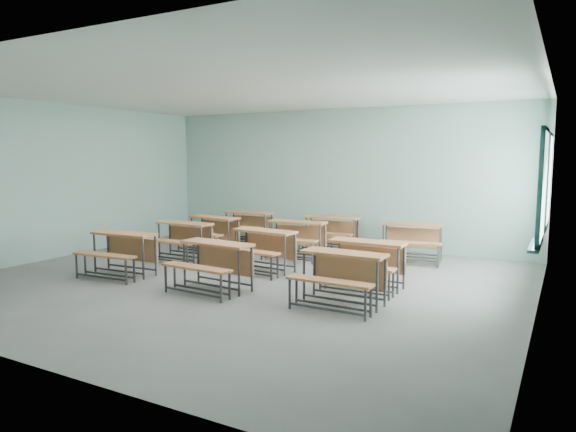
% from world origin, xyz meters
% --- Properties ---
extents(room, '(9.04, 8.04, 3.24)m').
position_xyz_m(room, '(0.08, 0.03, 1.60)').
color(room, slate).
rests_on(room, ground).
extents(desk_unit_r0c0, '(1.26, 0.89, 0.76)m').
position_xyz_m(desk_unit_r0c0, '(-2.09, -0.73, 0.51)').
color(desk_unit_r0c0, '#A7673C').
rests_on(desk_unit_r0c0, ground).
extents(desk_unit_r0c1, '(1.27, 0.89, 0.76)m').
position_xyz_m(desk_unit_r0c1, '(-0.04, -0.76, 0.51)').
color(desk_unit_r0c1, '#A7673C').
rests_on(desk_unit_r0c1, ground).
extents(desk_unit_r0c2, '(1.23, 0.84, 0.76)m').
position_xyz_m(desk_unit_r0c2, '(2.05, -0.57, 0.51)').
color(desk_unit_r0c2, '#A7673C').
rests_on(desk_unit_r0c2, ground).
extents(desk_unit_r1c0, '(1.23, 0.83, 0.76)m').
position_xyz_m(desk_unit_r1c0, '(-2.08, 0.89, 0.51)').
color(desk_unit_r1c0, '#A7673C').
rests_on(desk_unit_r1c0, ground).
extents(desk_unit_r1c1, '(1.28, 0.91, 0.76)m').
position_xyz_m(desk_unit_r1c1, '(-0.09, 0.76, 0.51)').
color(desk_unit_r1c1, '#A7673C').
rests_on(desk_unit_r1c1, ground).
extents(desk_unit_r1c2, '(1.22, 0.82, 0.76)m').
position_xyz_m(desk_unit_r1c2, '(2.01, 0.49, 0.51)').
color(desk_unit_r1c2, '#A7673C').
rests_on(desk_unit_r1c2, ground).
extents(desk_unit_r2c0, '(1.30, 0.95, 0.76)m').
position_xyz_m(desk_unit_r2c0, '(-2.16, 1.99, 0.51)').
color(desk_unit_r2c0, '#A7673C').
rests_on(desk_unit_r2c0, ground).
extents(desk_unit_r2c1, '(1.29, 0.92, 0.76)m').
position_xyz_m(desk_unit_r2c1, '(-0.13, 2.18, 0.51)').
color(desk_unit_r2c1, '#A7673C').
rests_on(desk_unit_r2c1, ground).
extents(desk_unit_r3c0, '(1.22, 0.82, 0.76)m').
position_xyz_m(desk_unit_r3c0, '(-2.03, 3.22, 0.51)').
color(desk_unit_r3c0, '#A7673C').
rests_on(desk_unit_r3c0, ground).
extents(desk_unit_r3c1, '(1.29, 0.94, 0.76)m').
position_xyz_m(desk_unit_r3c1, '(0.16, 3.29, 0.51)').
color(desk_unit_r3c1, '#A7673C').
rests_on(desk_unit_r3c1, ground).
extents(desk_unit_r3c2, '(1.32, 0.98, 0.76)m').
position_xyz_m(desk_unit_r3c2, '(2.08, 2.99, 0.51)').
color(desk_unit_r3c2, '#A7673C').
rests_on(desk_unit_r3c2, ground).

